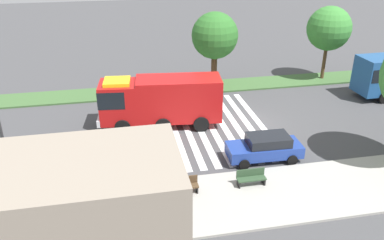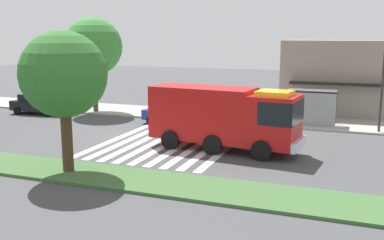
{
  "view_description": "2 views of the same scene",
  "coord_description": "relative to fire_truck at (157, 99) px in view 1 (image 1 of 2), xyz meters",
  "views": [
    {
      "loc": [
        9.2,
        25.0,
        12.81
      ],
      "look_at": [
        4.48,
        1.37,
        1.32
      ],
      "focal_mm": 37.24,
      "sensor_mm": 36.0,
      "label": 1
    },
    {
      "loc": [
        13.37,
        -24.74,
        6.46
      ],
      "look_at": [
        3.83,
        0.51,
        1.31
      ],
      "focal_mm": 41.65,
      "sensor_mm": 36.0,
      "label": 2
    }
  ],
  "objects": [
    {
      "name": "median_strip",
      "position": [
        -6.51,
        -6.78,
        -1.95
      ],
      "size": [
        60.0,
        3.0,
        0.14
      ],
      "primitive_type": "cube",
      "color": "#3D6033",
      "rests_on": "ground_plane"
    },
    {
      "name": "bus_stop_shelter",
      "position": [
        3.7,
        8.64,
        -0.14
      ],
      "size": [
        3.5,
        1.4,
        2.46
      ],
      "color": "#4C4C51",
      "rests_on": "sidewalk"
    },
    {
      "name": "storefront_building",
      "position": [
        5.23,
        14.42,
        1.01
      ],
      "size": [
        8.87,
        5.23,
        6.06
      ],
      "color": "gray",
      "rests_on": "ground_plane"
    },
    {
      "name": "bench_near_shelter",
      "position": [
        -0.3,
        8.65,
        -1.43
      ],
      "size": [
        1.6,
        0.5,
        0.9
      ],
      "color": "#4C3823",
      "rests_on": "sidewalk"
    },
    {
      "name": "sidewalk",
      "position": [
        -6.51,
        9.72,
        -1.95
      ],
      "size": [
        60.0,
        4.98,
        0.14
      ],
      "primitive_type": "cube",
      "color": "#9E9B93",
      "rests_on": "ground_plane"
    },
    {
      "name": "crosswalk",
      "position": [
        -3.73,
        0.97,
        -2.02
      ],
      "size": [
        7.65,
        11.26,
        0.01
      ],
      "color": "silver",
      "rests_on": "ground_plane"
    },
    {
      "name": "median_tree_west",
      "position": [
        -5.85,
        -6.78,
        2.64
      ],
      "size": [
        4.01,
        4.01,
        6.57
      ],
      "color": "#47301E",
      "rests_on": "median_strip"
    },
    {
      "name": "parked_car_mid",
      "position": [
        -5.87,
        6.03,
        -1.19
      ],
      "size": [
        4.59,
        2.11,
        1.61
      ],
      "rotation": [
        0.0,
        0.0,
        -0.03
      ],
      "color": "navy",
      "rests_on": "ground_plane"
    },
    {
      "name": "street_lamp",
      "position": [
        8.27,
        7.83,
        1.98
      ],
      "size": [
        0.36,
        0.36,
        6.6
      ],
      "color": "#2D2D30",
      "rests_on": "sidewalk"
    },
    {
      "name": "ground_plane",
      "position": [
        -6.51,
        0.97,
        -2.02
      ],
      "size": [
        120.0,
        120.0,
        0.0
      ],
      "primitive_type": "plane",
      "color": "#424244"
    },
    {
      "name": "bench_west_of_shelter",
      "position": [
        -4.08,
        8.65,
        -1.43
      ],
      "size": [
        1.6,
        0.5,
        0.9
      ],
      "color": "#2D472D",
      "rests_on": "sidewalk"
    },
    {
      "name": "fire_truck",
      "position": [
        0.0,
        0.0,
        0.0
      ],
      "size": [
        8.9,
        3.45,
        3.57
      ],
      "rotation": [
        0.0,
        0.0,
        -0.11
      ],
      "color": "#B71414",
      "rests_on": "ground_plane"
    },
    {
      "name": "median_tree_far_west",
      "position": [
        -16.46,
        -6.78,
        2.81
      ],
      "size": [
        3.96,
        3.96,
        6.69
      ],
      "color": "#513823",
      "rests_on": "median_strip"
    }
  ]
}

